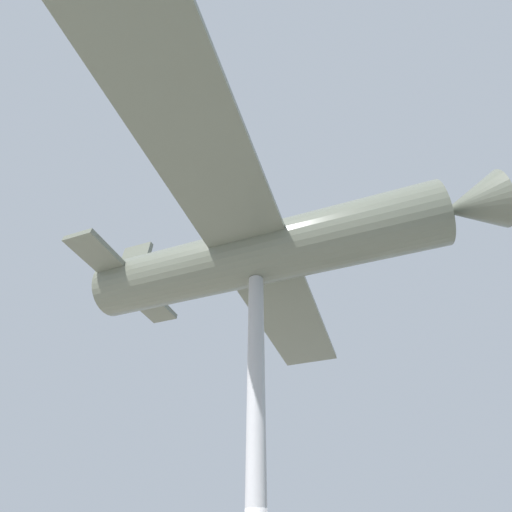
# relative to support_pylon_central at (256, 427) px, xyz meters

# --- Properties ---
(support_pylon_central) EXTENTS (0.41, 0.41, 7.70)m
(support_pylon_central) POSITION_rel_support_pylon_central_xyz_m (0.00, 0.00, 0.00)
(support_pylon_central) COLOR #B7B7BC
(support_pylon_central) RESTS_ON ground_plane
(suspended_airplane) EXTENTS (15.37, 12.20, 2.69)m
(suspended_airplane) POSITION_rel_support_pylon_central_xyz_m (-0.04, 0.30, 4.75)
(suspended_airplane) COLOR slate
(suspended_airplane) RESTS_ON support_pylon_central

